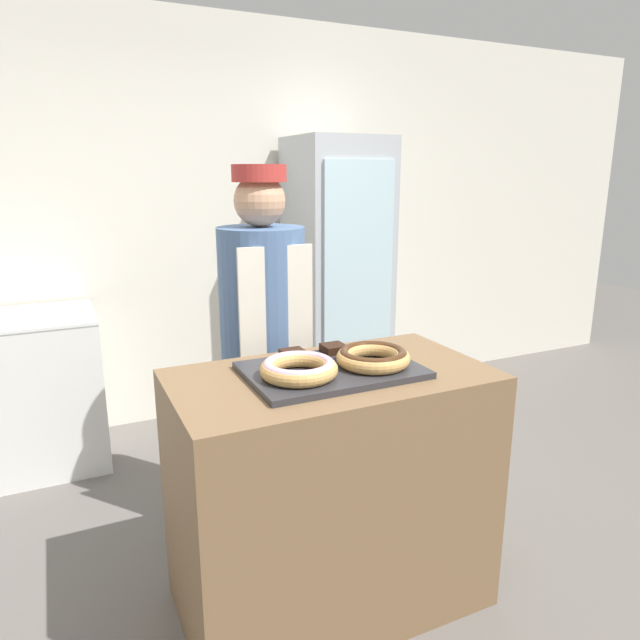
{
  "coord_description": "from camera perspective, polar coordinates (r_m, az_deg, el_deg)",
  "views": [
    {
      "loc": [
        -0.89,
        -1.78,
        1.68
      ],
      "look_at": [
        0.0,
        0.1,
        1.15
      ],
      "focal_mm": 32.0,
      "sensor_mm": 36.0,
      "label": 1
    }
  ],
  "objects": [
    {
      "name": "ground_plane",
      "position": [
        2.6,
        1.04,
        -25.88
      ],
      "size": [
        14.0,
        14.0,
        0.0
      ],
      "primitive_type": "plane",
      "color": "#66605B"
    },
    {
      "name": "wall_back",
      "position": [
        4.02,
        -12.61,
        9.31
      ],
      "size": [
        8.0,
        0.06,
        2.7
      ],
      "color": "silver",
      "rests_on": "ground_plane"
    },
    {
      "name": "display_counter",
      "position": [
        2.32,
        1.1,
        -16.7
      ],
      "size": [
        1.18,
        0.65,
        0.97
      ],
      "color": "brown",
      "rests_on": "ground_plane"
    },
    {
      "name": "serving_tray",
      "position": [
        2.11,
        1.16,
        -5.04
      ],
      "size": [
        0.63,
        0.43,
        0.02
      ],
      "color": "#2D2D33",
      "rests_on": "display_counter"
    },
    {
      "name": "donut_light_glaze",
      "position": [
        1.99,
        -2.12,
        -4.79
      ],
      "size": [
        0.27,
        0.27,
        0.06
      ],
      "color": "tan",
      "rests_on": "serving_tray"
    },
    {
      "name": "donut_chocolate_glaze",
      "position": [
        2.12,
        5.33,
        -3.64
      ],
      "size": [
        0.27,
        0.27,
        0.06
      ],
      "color": "tan",
      "rests_on": "serving_tray"
    },
    {
      "name": "brownie_back_left",
      "position": [
        2.2,
        -2.71,
        -3.43
      ],
      "size": [
        0.09,
        0.09,
        0.03
      ],
      "color": "black",
      "rests_on": "serving_tray"
    },
    {
      "name": "brownie_back_right",
      "position": [
        2.27,
        1.37,
        -2.86
      ],
      "size": [
        0.09,
        0.09,
        0.03
      ],
      "color": "black",
      "rests_on": "serving_tray"
    },
    {
      "name": "baker_person",
      "position": [
        2.64,
        -5.63,
        -2.74
      ],
      "size": [
        0.39,
        0.39,
        1.72
      ],
      "color": "#4C4C51",
      "rests_on": "ground_plane"
    },
    {
      "name": "beverage_fridge",
      "position": [
        4.01,
        1.72,
        4.06
      ],
      "size": [
        0.61,
        0.63,
        1.92
      ],
      "color": "#ADB2B7",
      "rests_on": "ground_plane"
    },
    {
      "name": "chest_freezer",
      "position": [
        3.75,
        -29.36,
        -6.62
      ],
      "size": [
        1.08,
        0.65,
        0.91
      ],
      "color": "white",
      "rests_on": "ground_plane"
    }
  ]
}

